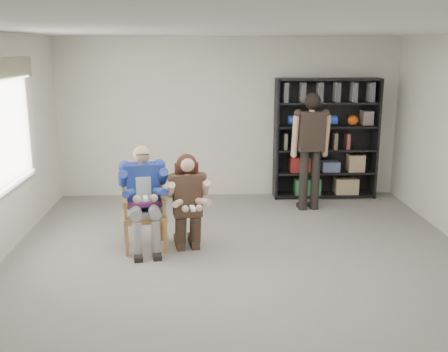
{
  "coord_description": "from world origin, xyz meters",
  "views": [
    {
      "loc": [
        -0.46,
        -5.72,
        2.59
      ],
      "look_at": [
        -0.2,
        0.6,
        1.05
      ],
      "focal_mm": 42.0,
      "sensor_mm": 36.0,
      "label": 1
    }
  ],
  "objects_px": {
    "bookshelf": "(326,139)",
    "standing_man": "(310,153)",
    "armchair": "(144,209)",
    "seated_man": "(144,198)",
    "kneeling_woman": "(188,204)"
  },
  "relations": [
    {
      "from": "armchair",
      "to": "standing_man",
      "type": "relative_size",
      "value": 0.56
    },
    {
      "from": "bookshelf",
      "to": "standing_man",
      "type": "relative_size",
      "value": 1.1
    },
    {
      "from": "armchair",
      "to": "standing_man",
      "type": "height_order",
      "value": "standing_man"
    },
    {
      "from": "kneeling_woman",
      "to": "armchair",
      "type": "bearing_deg",
      "value": 158.21
    },
    {
      "from": "armchair",
      "to": "kneeling_woman",
      "type": "bearing_deg",
      "value": -21.79
    },
    {
      "from": "bookshelf",
      "to": "standing_man",
      "type": "xyz_separation_m",
      "value": [
        -0.42,
        -0.75,
        -0.1
      ]
    },
    {
      "from": "seated_man",
      "to": "standing_man",
      "type": "distance_m",
      "value": 3.01
    },
    {
      "from": "standing_man",
      "to": "kneeling_woman",
      "type": "bearing_deg",
      "value": -144.3
    },
    {
      "from": "standing_man",
      "to": "armchair",
      "type": "bearing_deg",
      "value": -153.45
    },
    {
      "from": "seated_man",
      "to": "kneeling_woman",
      "type": "bearing_deg",
      "value": -21.79
    },
    {
      "from": "bookshelf",
      "to": "seated_man",
      "type": "bearing_deg",
      "value": -140.96
    },
    {
      "from": "seated_man",
      "to": "kneeling_woman",
      "type": "distance_m",
      "value": 0.6
    },
    {
      "from": "armchair",
      "to": "seated_man",
      "type": "height_order",
      "value": "seated_man"
    },
    {
      "from": "armchair",
      "to": "seated_man",
      "type": "bearing_deg",
      "value": 0.0
    },
    {
      "from": "bookshelf",
      "to": "kneeling_woman",
      "type": "bearing_deg",
      "value": -133.3
    }
  ]
}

